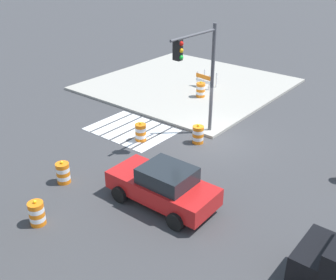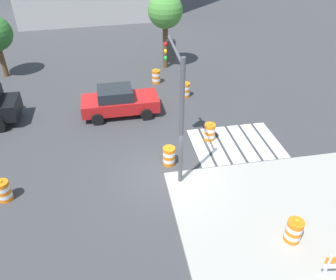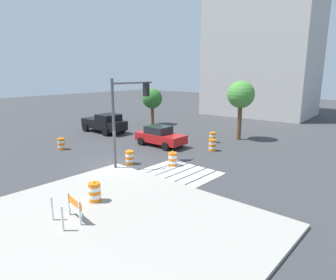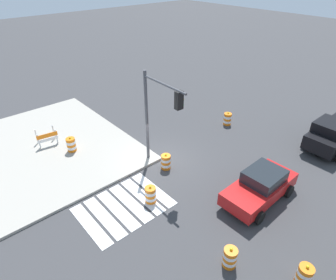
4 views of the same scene
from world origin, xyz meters
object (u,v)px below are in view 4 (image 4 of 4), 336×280
(traffic_barrel_crosswalk_end, at_px, (166,162))
(traffic_barrel_median_far, at_px, (151,195))
(pickup_truck, at_px, (334,133))
(traffic_barrel_median_near, at_px, (230,257))
(sports_car, at_px, (260,186))
(traffic_barrel_far_curb, at_px, (304,275))
(construction_barricade, at_px, (47,137))
(traffic_light_pole, at_px, (159,108))
(traffic_barrel_near_corner, at_px, (227,119))
(traffic_barrel_on_sidewalk, at_px, (71,145))

(traffic_barrel_crosswalk_end, distance_m, traffic_barrel_median_far, 2.88)
(pickup_truck, xyz_separation_m, traffic_barrel_median_near, (12.01, 1.20, -0.52))
(sports_car, height_order, traffic_barrel_median_far, sports_car)
(pickup_truck, distance_m, traffic_barrel_far_curb, 11.09)
(sports_car, xyz_separation_m, construction_barricade, (6.21, -11.92, -0.09))
(construction_barricade, bearing_deg, traffic_barrel_median_far, 102.51)
(construction_barricade, relative_size, traffic_light_pole, 0.24)
(traffic_barrel_median_far, bearing_deg, traffic_barrel_near_corner, -164.03)
(traffic_barrel_median_far, bearing_deg, traffic_barrel_median_near, 91.58)
(traffic_barrel_median_near, height_order, construction_barricade, construction_barricade)
(traffic_barrel_median_near, distance_m, traffic_barrel_far_curb, 2.76)
(pickup_truck, relative_size, construction_barricade, 3.87)
(traffic_barrel_crosswalk_end, bearing_deg, traffic_barrel_on_sidewalk, -56.32)
(traffic_barrel_far_curb, bearing_deg, pickup_truck, -161.51)
(sports_car, relative_size, construction_barricade, 3.25)
(traffic_barrel_median_near, relative_size, traffic_barrel_on_sidewalk, 1.00)
(traffic_barrel_crosswalk_end, xyz_separation_m, traffic_barrel_on_sidewalk, (3.43, -5.15, 0.15))
(sports_car, xyz_separation_m, pickup_truck, (-7.81, 0.27, 0.16))
(traffic_barrel_far_curb, height_order, traffic_light_pole, traffic_light_pole)
(traffic_barrel_crosswalk_end, bearing_deg, sports_car, 110.99)
(pickup_truck, height_order, traffic_barrel_median_far, pickup_truck)
(pickup_truck, relative_size, traffic_barrel_median_far, 5.05)
(traffic_barrel_near_corner, height_order, traffic_barrel_far_curb, same)
(traffic_barrel_median_far, distance_m, traffic_barrel_on_sidewalk, 6.84)
(sports_car, relative_size, traffic_barrel_median_far, 4.24)
(traffic_barrel_median_far, xyz_separation_m, traffic_barrel_on_sidewalk, (1.04, -6.75, 0.15))
(traffic_barrel_median_near, bearing_deg, traffic_barrel_far_curb, 122.97)
(pickup_truck, bearing_deg, traffic_barrel_far_curb, 18.49)
(traffic_barrel_near_corner, bearing_deg, construction_barricade, -27.32)
(sports_car, height_order, traffic_barrel_near_corner, sports_car)
(traffic_barrel_median_near, height_order, traffic_barrel_far_curb, same)
(traffic_barrel_median_near, relative_size, traffic_barrel_median_far, 1.00)
(sports_car, distance_m, traffic_barrel_on_sidewalk, 11.53)
(traffic_barrel_far_curb, bearing_deg, traffic_barrel_on_sidewalk, -79.18)
(traffic_barrel_median_far, distance_m, construction_barricade, 8.68)
(traffic_barrel_median_near, bearing_deg, traffic_light_pole, -106.54)
(traffic_barrel_median_far, height_order, traffic_light_pole, traffic_light_pole)
(traffic_barrel_near_corner, xyz_separation_m, traffic_barrel_on_sidewalk, (10.38, -4.08, 0.15))
(traffic_barrel_median_near, distance_m, traffic_barrel_median_far, 4.92)
(sports_car, distance_m, traffic_barrel_near_corner, 7.92)
(traffic_barrel_median_near, xyz_separation_m, traffic_light_pole, (-2.01, -6.78, 3.46))
(traffic_barrel_crosswalk_end, distance_m, traffic_barrel_median_near, 6.91)
(pickup_truck, bearing_deg, traffic_light_pole, -29.16)
(traffic_light_pole, bearing_deg, sports_car, 112.38)
(traffic_barrel_on_sidewalk, distance_m, construction_barricade, 1.92)
(traffic_barrel_far_curb, bearing_deg, traffic_barrel_crosswalk_end, -94.91)
(traffic_barrel_on_sidewalk, xyz_separation_m, construction_barricade, (0.84, -1.72, 0.12))
(sports_car, bearing_deg, pickup_truck, 178.00)
(traffic_barrel_near_corner, bearing_deg, traffic_light_pole, 6.48)
(traffic_barrel_median_far, height_order, traffic_barrel_on_sidewalk, traffic_barrel_on_sidewalk)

